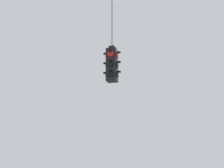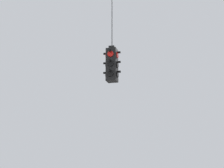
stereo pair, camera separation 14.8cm
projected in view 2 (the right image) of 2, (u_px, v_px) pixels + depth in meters
The scene contains 1 object.
traffic_light_near_right_pole at pixel (112, 64), 11.24m from camera, with size 0.58×0.58×3.30m.
Camera 2 is at (1.71, -10.58, 1.74)m, focal length 55.00 mm.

